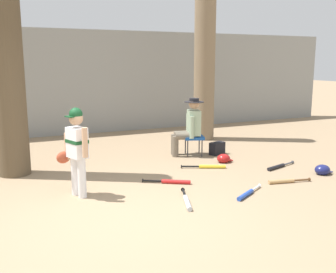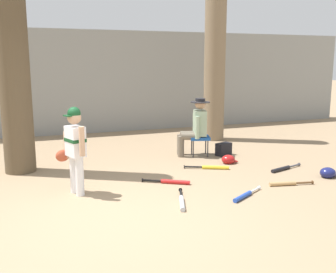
% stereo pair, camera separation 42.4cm
% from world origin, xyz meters
% --- Properties ---
extents(ground_plane, '(60.00, 60.00, 0.00)m').
position_xyz_m(ground_plane, '(0.00, 0.00, 0.00)').
color(ground_plane, '#937A5B').
extents(concrete_back_wall, '(18.00, 0.36, 2.78)m').
position_xyz_m(concrete_back_wall, '(0.00, 6.36, 1.39)').
color(concrete_back_wall, gray).
rests_on(concrete_back_wall, ground).
extents(tree_near_player, '(0.84, 0.84, 5.36)m').
position_xyz_m(tree_near_player, '(-1.07, 2.78, 2.25)').
color(tree_near_player, brown).
rests_on(tree_near_player, ground).
extents(tree_behind_spectator, '(0.79, 0.79, 5.43)m').
position_xyz_m(tree_behind_spectator, '(3.52, 4.24, 2.32)').
color(tree_behind_spectator, '#7F6B51').
rests_on(tree_behind_spectator, ground).
extents(young_ballplayer, '(0.45, 0.56, 1.31)m').
position_xyz_m(young_ballplayer, '(-0.29, 1.19, 0.74)').
color(young_ballplayer, white).
rests_on(young_ballplayer, ground).
extents(folding_stool, '(0.50, 0.50, 0.41)m').
position_xyz_m(folding_stool, '(2.45, 2.77, 0.36)').
color(folding_stool, '#194C9E').
rests_on(folding_stool, ground).
extents(seated_spectator, '(0.68, 0.53, 1.20)m').
position_xyz_m(seated_spectator, '(2.36, 2.80, 0.64)').
color(seated_spectator, '#6B6051').
rests_on(seated_spectator, ground).
extents(handbag_beside_stool, '(0.38, 0.29, 0.26)m').
position_xyz_m(handbag_beside_stool, '(2.94, 2.61, 0.13)').
color(handbag_beside_stool, black).
rests_on(handbag_beside_stool, ground).
extents(bat_red_barrel, '(0.71, 0.47, 0.07)m').
position_xyz_m(bat_red_barrel, '(1.21, 1.16, 0.03)').
color(bat_red_barrel, red).
rests_on(bat_red_barrel, ground).
extents(bat_yellow_trainer, '(0.77, 0.41, 0.07)m').
position_xyz_m(bat_yellow_trainer, '(2.22, 1.72, 0.03)').
color(bat_yellow_trainer, yellow).
rests_on(bat_yellow_trainer, ground).
extents(bat_blue_youth, '(0.69, 0.44, 0.07)m').
position_xyz_m(bat_blue_youth, '(1.97, 0.17, 0.03)').
color(bat_blue_youth, '#2347AD').
rests_on(bat_blue_youth, ground).
extents(bat_black_composite, '(0.79, 0.29, 0.07)m').
position_xyz_m(bat_black_composite, '(3.39, 1.19, 0.03)').
color(bat_black_composite, black).
rests_on(bat_black_composite, ground).
extents(bat_aluminum_silver, '(0.34, 0.80, 0.07)m').
position_xyz_m(bat_aluminum_silver, '(1.02, 0.25, 0.03)').
color(bat_aluminum_silver, '#B7BCC6').
rests_on(bat_aluminum_silver, ground).
extents(bat_wood_tan, '(0.73, 0.21, 0.07)m').
position_xyz_m(bat_wood_tan, '(2.89, 0.43, 0.03)').
color(bat_wood_tan, tan).
rests_on(bat_wood_tan, ground).
extents(batting_helmet_red, '(0.31, 0.24, 0.18)m').
position_xyz_m(batting_helmet_red, '(2.70, 1.98, 0.08)').
color(batting_helmet_red, '#A81919').
rests_on(batting_helmet_red, ground).
extents(batting_helmet_navy, '(0.32, 0.25, 0.19)m').
position_xyz_m(batting_helmet_navy, '(3.83, 0.56, 0.08)').
color(batting_helmet_navy, navy).
rests_on(batting_helmet_navy, ground).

